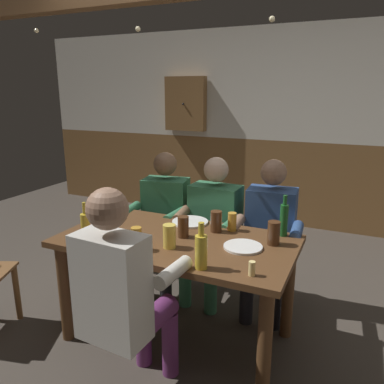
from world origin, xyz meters
name	(u,v)px	position (x,y,z in m)	size (l,w,h in m)	color
ground_plane	(188,322)	(0.00, 0.00, 0.00)	(8.13, 8.13, 0.00)	#423A33
back_wall_upper	(276,84)	(0.00, 2.55, 1.76)	(6.78, 0.12, 1.36)	silver
back_wall_wainscot	(271,181)	(0.00, 2.55, 0.54)	(6.78, 0.12, 1.08)	brown
dining_table	(177,255)	(0.00, -0.18, 0.63)	(1.54, 0.83, 0.74)	brown
person_0	(163,215)	(-0.45, 0.46, 0.65)	(0.56, 0.58, 1.18)	#33724C
person_1	(212,222)	(0.00, 0.46, 0.65)	(0.56, 0.53, 1.17)	#33724C
person_2	(269,230)	(0.47, 0.46, 0.65)	(0.53, 0.55, 1.19)	#2D4C84
person_3	(123,291)	(0.01, -0.81, 0.68)	(0.52, 0.55, 1.25)	silver
table_candle	(252,269)	(0.60, -0.49, 0.78)	(0.04, 0.04, 0.08)	#F9E08C
plate_0	(190,222)	(-0.04, 0.13, 0.75)	(0.26, 0.26, 0.01)	white
plate_1	(243,247)	(0.45, -0.15, 0.75)	(0.24, 0.24, 0.01)	white
bottle_0	(201,250)	(0.32, -0.52, 0.85)	(0.07, 0.07, 0.27)	gold
bottle_1	(85,225)	(-0.54, -0.44, 0.84)	(0.06, 0.06, 0.25)	gold
bottle_2	(284,219)	(0.63, 0.16, 0.86)	(0.05, 0.05, 0.28)	#195923
pint_glass_0	(216,221)	(0.19, 0.04, 0.82)	(0.08, 0.08, 0.15)	#4C2D19
pint_glass_1	(169,236)	(0.03, -0.34, 0.82)	(0.08, 0.08, 0.15)	#E5C64C
pint_glass_2	(137,239)	(-0.14, -0.45, 0.82)	(0.06, 0.06, 0.14)	gold
pint_glass_3	(232,222)	(0.29, 0.11, 0.81)	(0.06, 0.06, 0.13)	gold
pint_glass_4	(274,233)	(0.60, -0.02, 0.82)	(0.08, 0.08, 0.15)	#4C2D19
pint_glass_5	(183,227)	(0.03, -0.14, 0.81)	(0.07, 0.07, 0.14)	#4C2D19
wall_dart_cabinet	(186,104)	(-1.16, 2.42, 1.51)	(0.56, 0.15, 0.70)	brown
string_lights	(200,15)	(0.00, 0.19, 2.16)	(4.78, 0.04, 0.17)	#F9EAB2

